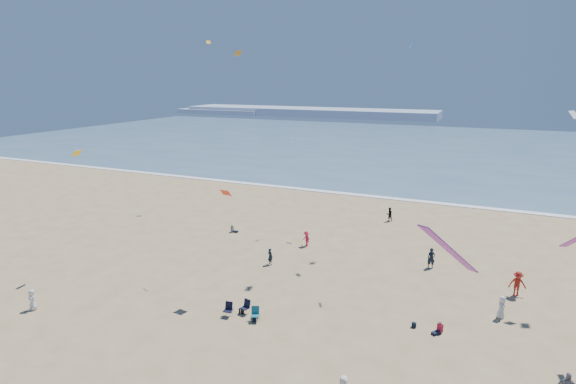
% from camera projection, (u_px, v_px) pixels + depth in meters
% --- Properties ---
extents(ocean, '(220.00, 100.00, 0.06)m').
position_uv_depth(ocean, '(429.00, 147.00, 105.23)').
color(ocean, '#476B84').
rests_on(ocean, ground).
extents(surf_line, '(220.00, 1.20, 0.08)m').
position_uv_depth(surf_line, '(384.00, 198.00, 60.86)').
color(surf_line, white).
rests_on(surf_line, ground).
extents(headland_far, '(110.00, 20.00, 3.20)m').
position_uv_depth(headland_far, '(307.00, 112.00, 194.79)').
color(headland_far, '#7A8EA8').
rests_on(headland_far, ground).
extents(headland_near, '(40.00, 14.00, 2.00)m').
position_uv_depth(headland_near, '(222.00, 111.00, 206.10)').
color(headland_near, '#7A8EA8').
rests_on(headland_near, ground).
extents(standing_flyers, '(34.35, 45.84, 1.95)m').
position_uv_depth(standing_flyers, '(368.00, 332.00, 27.10)').
color(standing_flyers, silver).
rests_on(standing_flyers, ground).
extents(seated_group, '(22.96, 28.06, 0.84)m').
position_uv_depth(seated_group, '(287.00, 329.00, 28.21)').
color(seated_group, white).
rests_on(seated_group, ground).
extents(chair_cluster, '(2.72, 1.49, 1.00)m').
position_uv_depth(chair_cluster, '(242.00, 311.00, 30.35)').
color(chair_cluster, black).
rests_on(chair_cluster, ground).
extents(white_tote, '(0.35, 0.20, 0.40)m').
position_uv_depth(white_tote, '(231.00, 309.00, 31.20)').
color(white_tote, silver).
rests_on(white_tote, ground).
extents(black_backpack, '(0.30, 0.22, 0.38)m').
position_uv_depth(black_backpack, '(241.00, 311.00, 30.92)').
color(black_backpack, black).
rests_on(black_backpack, ground).
extents(navy_bag, '(0.28, 0.18, 0.34)m').
position_uv_depth(navy_bag, '(414.00, 325.00, 29.20)').
color(navy_bag, black).
rests_on(navy_bag, ground).
extents(kites_aloft, '(46.15, 39.75, 26.63)m').
position_uv_depth(kites_aloft, '(450.00, 91.00, 25.80)').
color(kites_aloft, '#EC2E4D').
rests_on(kites_aloft, ground).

